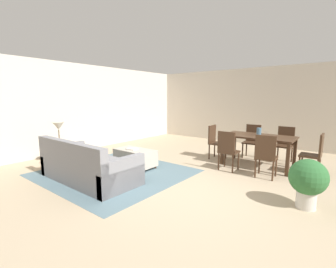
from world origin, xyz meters
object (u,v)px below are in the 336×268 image
ottoman_table (135,157)px  dining_table (258,139)px  dining_chair_near_right (266,154)px  dining_chair_head_east (315,152)px  potted_plant (308,180)px  dining_chair_near_left (228,149)px  book_on_ottoman (132,149)px  dining_chair_far_right (285,142)px  side_table (60,149)px  dining_chair_far_left (252,139)px  table_lamp (58,127)px  couch (87,167)px  dining_chair_head_west (215,140)px  vase_centerpiece (259,132)px

ottoman_table → dining_table: (2.29, 1.91, 0.42)m
dining_chair_near_right → dining_chair_head_east: 1.13m
dining_table → potted_plant: size_ratio=2.12×
ottoman_table → dining_chair_near_right: bearing=22.5°
dining_chair_near_left → ottoman_table: bearing=-149.2°
book_on_ottoman → dining_chair_far_right: bearing=45.2°
side_table → potted_plant: 5.20m
dining_chair_far_left → side_table: bearing=-131.5°
dining_chair_far_right → dining_chair_head_east: size_ratio=1.00×
dining_chair_head_east → table_lamp: bearing=-148.4°
dining_chair_head_east → potted_plant: dining_chair_head_east is taller
dining_chair_near_left → table_lamp: bearing=-146.4°
dining_chair_far_right → potted_plant: (0.88, -2.63, -0.07)m
couch → dining_table: size_ratio=1.33×
table_lamp → dining_chair_head_east: size_ratio=0.57×
dining_chair_far_right → dining_chair_head_west: bearing=-152.6°
couch → dining_chair_head_east: (3.56, 3.19, 0.24)m
table_lamp → dining_chair_head_west: bearing=49.5°
dining_chair_far_left → book_on_ottoman: size_ratio=3.54×
ottoman_table → vase_centerpiece: (2.28, 1.96, 0.61)m
ottoman_table → dining_chair_far_left: (1.89, 2.69, 0.27)m
table_lamp → dining_chair_far_right: bearing=42.7°
dining_chair_far_left → dining_chair_head_east: 1.76m
dining_chair_near_left → dining_chair_far_right: same height
table_lamp → side_table: bearing=-172.9°
couch → table_lamp: bearing=173.7°
dining_table → side_table: bearing=-141.3°
vase_centerpiece → potted_plant: vase_centerpiece is taller
side_table → potted_plant: potted_plant is taller
dining_chair_far_left → dining_chair_far_right: 0.83m
ottoman_table → book_on_ottoman: (-0.06, -0.04, 0.20)m
dining_table → dining_chair_far_left: dining_chair_far_left is taller
dining_chair_near_left → potted_plant: dining_chair_near_left is taller
table_lamp → potted_plant: size_ratio=0.69×
dining_chair_near_left → dining_chair_near_right: bearing=0.4°
table_lamp → book_on_ottoman: size_ratio=2.02×
book_on_ottoman → potted_plant: 3.66m
dining_chair_head_east → dining_chair_near_left: bearing=-152.8°
dining_chair_far_right → vase_centerpiece: 0.96m
dining_table → dining_chair_head_west: bearing=178.9°
ottoman_table → dining_chair_near_left: (1.87, 1.11, 0.27)m
dining_table → book_on_ottoman: 3.07m
dining_chair_near_left → book_on_ottoman: bearing=-149.1°
side_table → book_on_ottoman: side_table is taller
dining_chair_far_left → vase_centerpiece: bearing=-61.7°
ottoman_table → dining_chair_head_east: bearing=29.2°
couch → dining_chair_head_west: (1.21, 3.18, 0.24)m
ottoman_table → table_lamp: 1.97m
ottoman_table → table_lamp: (-1.46, -1.10, 0.73)m
ottoman_table → dining_chair_near_right: size_ratio=1.10×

